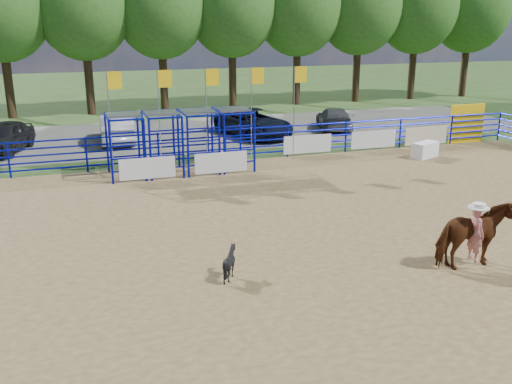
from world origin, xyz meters
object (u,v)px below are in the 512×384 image
announcer_table (425,150)px  car_d (334,119)px  car_b (116,127)px  calf (230,263)px  car_c (253,123)px  horse_and_rider (476,233)px  car_a (5,137)px

announcer_table → car_d: (-0.85, 7.82, 0.26)m
car_b → calf: bearing=96.0°
car_b → car_c: car_b is taller
horse_and_rider → calf: 6.28m
car_a → car_d: bearing=18.4°
calf → car_d: size_ratio=0.19×
calf → car_a: size_ratio=0.18×
announcer_table → car_c: (-5.95, 7.39, 0.37)m
horse_and_rider → car_c: bearing=89.7°
car_c → announcer_table: bearing=-65.2°
calf → car_b: bearing=-14.4°
announcer_table → calf: 15.44m
horse_and_rider → car_c: horse_and_rider is taller
car_a → car_d: (17.71, 0.37, -0.11)m
announcer_table → car_c: size_ratio=0.25×
announcer_table → horse_and_rider: 12.52m
calf → car_a: (-6.42, 17.00, 0.33)m
car_a → car_b: car_b is taller
car_d → car_a: bearing=19.0°
announcer_table → car_d: bearing=96.2°
announcer_table → car_b: 15.52m
horse_and_rider → car_a: 22.26m
horse_and_rider → car_b: bearing=110.6°
car_a → horse_and_rider: bearing=-38.6°
car_b → car_c: bearing=176.7°
horse_and_rider → car_d: bearing=74.5°
announcer_table → calf: size_ratio=1.67×
car_a → announcer_table: bearing=-4.7°
announcer_table → calf: calf is taller
calf → car_b: car_b is taller
calf → car_d: bearing=-50.9°
car_a → car_d: car_a is taller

